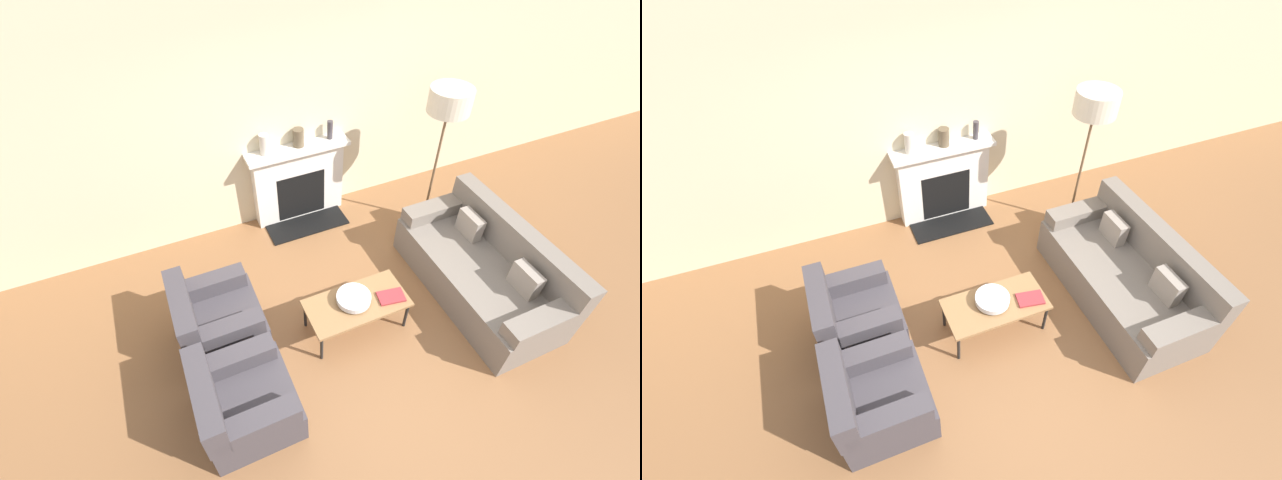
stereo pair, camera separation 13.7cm
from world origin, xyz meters
The scene contains 13 objects.
ground_plane centered at (0.00, 0.00, 0.00)m, with size 18.00×18.00×0.00m, color brown.
wall_back centered at (0.00, 2.45, 1.45)m, with size 18.00×0.06×2.90m.
fireplace centered at (0.07, 2.31, 0.51)m, with size 1.29×0.59×1.05m.
couch centered at (1.44, 0.27, 0.32)m, with size 0.94×1.95×0.86m.
armchair_near centered at (-1.42, -0.10, 0.31)m, with size 0.80×0.79×0.80m.
armchair_far centered at (-1.42, 0.81, 0.31)m, with size 0.80×0.79×0.80m.
coffee_table centered at (-0.07, 0.38, 0.37)m, with size 1.04×0.50×0.41m.
bowl centered at (-0.10, 0.41, 0.46)m, with size 0.35×0.35×0.08m.
book centered at (0.27, 0.30, 0.42)m, with size 0.29×0.22×0.02m.
floor_lamp centered at (1.56, 1.54, 1.61)m, with size 0.48×0.48×1.84m.
mantel_vase_left centered at (-0.33, 2.32, 1.18)m, with size 0.12×0.12×0.25m.
mantel_vase_center_left centered at (0.09, 2.32, 1.16)m, with size 0.13×0.13×0.22m.
mantel_vase_center_right centered at (0.51, 2.32, 1.17)m, with size 0.07×0.07×0.23m.
Camera 1 is at (-1.45, -1.83, 3.89)m, focal length 24.00 mm.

